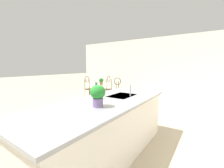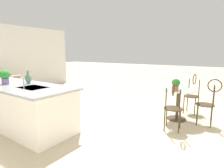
# 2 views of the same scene
# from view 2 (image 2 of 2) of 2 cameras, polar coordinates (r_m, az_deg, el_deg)

# --- Properties ---
(ground_plane) EXTENTS (40.00, 40.00, 0.00)m
(ground_plane) POSITION_cam_2_polar(r_m,az_deg,el_deg) (4.84, -15.53, -9.86)
(ground_plane) COLOR beige
(kitchen_island) EXTENTS (2.80, 1.06, 0.92)m
(kitchen_island) POSITION_cam_2_polar(r_m,az_deg,el_deg) (4.50, -26.66, -5.89)
(kitchen_island) COLOR white
(kitchen_island) RESTS_ON ground
(bistro_table) EXTENTS (0.80, 0.80, 0.74)m
(bistro_table) POSITION_cam_2_polar(r_m,az_deg,el_deg) (4.66, 19.68, -5.11)
(bistro_table) COLOR #3D2D1E
(bistro_table) RESTS_ON ground
(chair_near_window) EXTENTS (0.41, 0.50, 1.04)m
(chair_near_window) POSITION_cam_2_polar(r_m,az_deg,el_deg) (5.30, 23.70, -2.20)
(chair_near_window) COLOR #3D2D1E
(chair_near_window) RESTS_ON ground
(chair_by_island) EXTENTS (0.44, 0.51, 1.04)m
(chair_by_island) POSITION_cam_2_polar(r_m,az_deg,el_deg) (3.93, 18.42, -5.86)
(chair_by_island) COLOR #3D2D1E
(chair_by_island) RESTS_ON ground
(chair_toward_desk) EXTENTS (0.50, 0.42, 1.04)m
(chair_toward_desk) POSITION_cam_2_polar(r_m,az_deg,el_deg) (4.54, 27.74, -4.41)
(chair_toward_desk) COLOR #3D2D1E
(chair_toward_desk) RESTS_ON ground
(sink_faucet) EXTENTS (0.02, 0.02, 0.22)m
(sink_faucet) POSITION_cam_2_polar(r_m,az_deg,el_deg) (3.83, -25.71, 0.27)
(sink_faucet) COLOR #B2B5BA
(sink_faucet) RESTS_ON kitchen_island
(writing_desk) EXTENTS (0.60, 1.20, 0.74)m
(writing_desk) POSITION_cam_2_polar(r_m,az_deg,el_deg) (7.96, -30.85, 0.52)
(writing_desk) COLOR beige
(writing_desk) RESTS_ON ground
(keyboard) EXTENTS (0.16, 0.44, 0.03)m
(keyboard) POSITION_cam_2_polar(r_m,az_deg,el_deg) (7.99, -30.42, 2.38)
(keyboard) COLOR black
(keyboard) RESTS_ON writing_desk
(potted_plant_on_table) EXTENTS (0.19, 0.19, 0.26)m
(potted_plant_on_table) POSITION_cam_2_polar(r_m,az_deg,el_deg) (4.45, 19.19, 0.08)
(potted_plant_on_table) COLOR #9E603D
(potted_plant_on_table) RESTS_ON bistro_table
(potted_plant_counter_near) EXTENTS (0.21, 0.21, 0.30)m
(potted_plant_counter_near) POSITION_cam_2_polar(r_m,az_deg,el_deg) (4.60, -30.28, 2.14)
(potted_plant_counter_near) COLOR #7A669E
(potted_plant_counter_near) RESTS_ON kitchen_island
(vase_on_counter) EXTENTS (0.13, 0.13, 0.29)m
(vase_on_counter) POSITION_cam_2_polar(r_m,az_deg,el_deg) (4.45, -24.54, 1.56)
(vase_on_counter) COLOR #4C7A5B
(vase_on_counter) RESTS_ON kitchen_island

